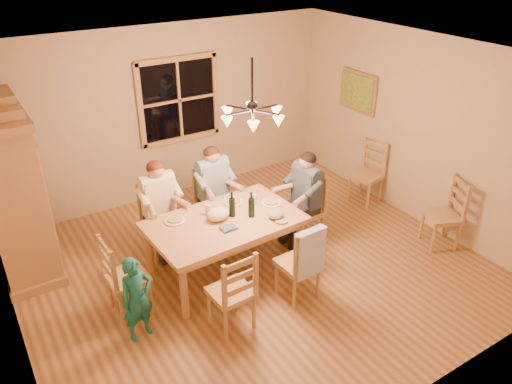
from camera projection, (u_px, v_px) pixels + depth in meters
floor at (253, 268)px, 6.46m from camera, size 5.50×5.50×0.00m
ceiling at (252, 57)px, 5.19m from camera, size 5.50×5.00×0.02m
wall_back at (167, 114)px, 7.69m from camera, size 5.50×0.02×2.70m
wall_right at (416, 129)px, 7.12m from camera, size 0.02×5.00×2.70m
window at (179, 100)px, 7.67m from camera, size 1.30×0.06×1.30m
painting at (358, 92)px, 7.88m from camera, size 0.06×0.78×0.64m
chandelier at (252, 115)px, 5.48m from camera, size 0.77×0.68×0.71m
armoire at (13, 194)px, 6.02m from camera, size 0.66×1.40×2.30m
dining_table at (225, 227)px, 6.09m from camera, size 1.88×1.20×0.76m
chair_far_left at (162, 232)px, 6.65m from camera, size 0.46×0.44×0.99m
chair_far_right at (215, 214)px, 7.06m from camera, size 0.46×0.44×0.99m
chair_near_left at (231, 303)px, 5.40m from camera, size 0.46×0.44×0.99m
chair_near_right at (297, 273)px, 5.86m from camera, size 0.46×0.44×0.99m
chair_end_left at (129, 288)px, 5.61m from camera, size 0.44×0.46×0.99m
chair_end_right at (304, 221)px, 6.89m from camera, size 0.44×0.46×0.99m
adult_woman at (159, 197)px, 6.40m from camera, size 0.41×0.44×0.87m
adult_plaid_man at (213, 180)px, 6.81m from camera, size 0.41×0.44×0.87m
adult_slate_man at (306, 187)px, 6.64m from camera, size 0.44×0.41×0.87m
towel at (309, 253)px, 5.53m from camera, size 0.38×0.12×0.58m
wine_bottle_a at (232, 204)px, 6.05m from camera, size 0.08×0.08×0.33m
wine_bottle_b at (251, 204)px, 6.05m from camera, size 0.08×0.08×0.33m
plate_woman at (175, 221)px, 6.01m from camera, size 0.26×0.26×0.02m
plate_plaid at (233, 202)px, 6.43m from camera, size 0.26×0.26×0.02m
plate_slate at (271, 203)px, 6.40m from camera, size 0.26×0.26×0.02m
wine_glass_a at (208, 210)px, 6.12m from camera, size 0.06×0.06×0.14m
wine_glass_b at (254, 200)px, 6.35m from camera, size 0.06×0.06×0.14m
cap at (276, 214)px, 6.06m from camera, size 0.20×0.20×0.11m
napkin at (228, 228)px, 5.85m from camera, size 0.19×0.15×0.03m
cloth_bundle at (218, 214)px, 6.01m from camera, size 0.28×0.22×0.15m
child at (137, 299)px, 5.17m from camera, size 0.40×0.30×0.98m
chair_spare_front at (440, 226)px, 6.79m from camera, size 0.56×0.57×0.99m
chair_spare_back at (365, 184)px, 7.89m from camera, size 0.51×0.52×0.99m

